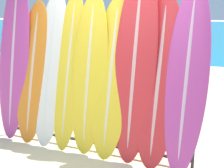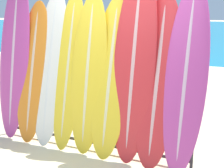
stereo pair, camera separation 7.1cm
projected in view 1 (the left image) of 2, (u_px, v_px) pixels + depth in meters
name	position (u px, v px, depth m)	size (l,w,h in m)	color
surfboard_rack	(89.00, 121.00, 4.49)	(3.01, 0.04, 0.80)	#28282D
surfboard_slot_0	(14.00, 56.00, 4.89)	(0.57, 0.54, 2.58)	#B23D8E
surfboard_slot_1	(33.00, 72.00, 4.77)	(0.59, 0.56, 2.15)	orange
surfboard_slot_2	(50.00, 68.00, 4.65)	(0.56, 0.61, 2.31)	silver
surfboard_slot_3	(69.00, 71.00, 4.52)	(0.48, 0.60, 2.29)	yellow
surfboard_slot_4	(89.00, 74.00, 4.35)	(0.55, 0.51, 2.27)	yellow
surfboard_slot_5	(111.00, 77.00, 4.24)	(0.59, 0.62, 2.21)	yellow
surfboard_slot_6	(135.00, 64.00, 4.08)	(0.59, 0.59, 2.62)	red
surfboard_slot_7	(159.00, 80.00, 3.99)	(0.58, 0.64, 2.24)	red
surfboard_slot_8	(187.00, 78.00, 3.83)	(0.53, 0.68, 2.37)	#B23D8E
person_near_water	(132.00, 49.00, 9.16)	(0.28, 0.26, 1.66)	beige
person_far_left	(85.00, 53.00, 8.60)	(0.27, 0.21, 1.58)	tan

